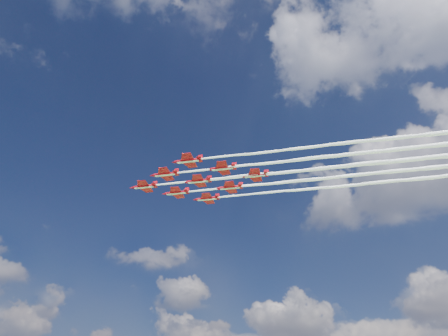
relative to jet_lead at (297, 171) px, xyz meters
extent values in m
cylinder|color=#B80A17|center=(-50.78, -26.37, 0.00)|extent=(7.61, 4.67, 1.10)
cone|color=#B80A17|center=(-55.22, -28.68, 0.00)|extent=(2.28, 1.90, 1.10)
cone|color=#B80A17|center=(-46.60, -24.20, 0.00)|extent=(1.79, 1.58, 1.00)
ellipsoid|color=black|center=(-52.56, -27.29, 0.45)|extent=(2.27, 1.77, 0.72)
cube|color=#B80A17|center=(-50.33, -26.14, -0.05)|extent=(7.09, 9.65, 0.14)
cube|color=#B80A17|center=(-47.23, -24.53, 0.00)|extent=(2.90, 3.84, 0.12)
cube|color=#B80A17|center=(-47.05, -24.43, 0.90)|extent=(1.49, 0.86, 1.80)
cube|color=white|center=(-50.78, -26.37, -0.50)|extent=(7.08, 4.26, 0.12)
cylinder|color=#B80A17|center=(-38.20, -27.80, 0.00)|extent=(7.61, 4.67, 1.10)
cone|color=#B80A17|center=(-42.65, -30.10, 0.00)|extent=(2.28, 1.90, 1.10)
cone|color=#B80A17|center=(-34.03, -25.63, 0.00)|extent=(1.79, 1.58, 1.00)
ellipsoid|color=black|center=(-39.98, -28.72, 0.45)|extent=(2.27, 1.77, 0.72)
cube|color=#B80A17|center=(-37.76, -27.57, -0.05)|extent=(7.09, 9.65, 0.14)
cube|color=#B80A17|center=(-34.65, -25.95, 0.00)|extent=(2.90, 3.84, 0.12)
cube|color=#B80A17|center=(-34.47, -25.86, 0.90)|extent=(1.49, 0.86, 1.80)
cube|color=white|center=(-38.20, -27.80, -0.50)|extent=(7.08, 4.26, 0.12)
cylinder|color=#B80A17|center=(-44.71, -15.27, 0.00)|extent=(7.61, 4.67, 1.10)
cone|color=#B80A17|center=(-49.15, -17.57, 0.00)|extent=(2.28, 1.90, 1.10)
cone|color=#B80A17|center=(-40.54, -13.10, 0.00)|extent=(1.79, 1.58, 1.00)
ellipsoid|color=black|center=(-46.49, -16.19, 0.45)|extent=(2.27, 1.77, 0.72)
cube|color=#B80A17|center=(-44.27, -15.03, -0.05)|extent=(7.09, 9.65, 0.14)
cube|color=#B80A17|center=(-41.16, -13.42, 0.00)|extent=(2.90, 3.84, 0.12)
cube|color=#B80A17|center=(-40.98, -13.33, 0.90)|extent=(1.49, 0.86, 1.80)
cube|color=white|center=(-44.71, -15.27, -0.50)|extent=(7.08, 4.26, 0.12)
cylinder|color=#B80A17|center=(-25.63, -29.22, 0.00)|extent=(7.61, 4.67, 1.10)
cone|color=#B80A17|center=(-30.07, -31.53, 0.00)|extent=(2.28, 1.90, 1.10)
cone|color=#B80A17|center=(-21.45, -27.05, 0.00)|extent=(1.79, 1.58, 1.00)
ellipsoid|color=black|center=(-27.41, -30.14, 0.45)|extent=(2.27, 1.77, 0.72)
cube|color=#B80A17|center=(-25.18, -28.99, -0.05)|extent=(7.09, 9.65, 0.14)
cube|color=#B80A17|center=(-22.08, -27.38, 0.00)|extent=(2.90, 3.84, 0.12)
cube|color=#B80A17|center=(-21.90, -27.28, 0.90)|extent=(1.49, 0.86, 1.80)
cube|color=white|center=(-25.63, -29.22, -0.50)|extent=(7.08, 4.26, 0.12)
cylinder|color=#B80A17|center=(-32.14, -16.69, 0.00)|extent=(7.61, 4.67, 1.10)
cone|color=#B80A17|center=(-36.58, -19.00, 0.00)|extent=(2.28, 1.90, 1.10)
cone|color=#B80A17|center=(-27.96, -14.52, 0.00)|extent=(1.79, 1.58, 1.00)
ellipsoid|color=black|center=(-33.91, -17.61, 0.45)|extent=(2.27, 1.77, 0.72)
cube|color=#B80A17|center=(-31.69, -16.46, -0.05)|extent=(7.09, 9.65, 0.14)
cube|color=#B80A17|center=(-28.58, -14.84, 0.00)|extent=(2.90, 3.84, 0.12)
cube|color=#B80A17|center=(-28.41, -14.75, 0.90)|extent=(1.49, 0.86, 1.80)
cube|color=white|center=(-32.14, -16.69, -0.50)|extent=(7.08, 4.26, 0.12)
cylinder|color=#B80A17|center=(-38.64, -4.16, 0.00)|extent=(7.61, 4.67, 1.10)
cone|color=#B80A17|center=(-43.09, -6.47, 0.00)|extent=(2.28, 1.90, 1.10)
cone|color=#B80A17|center=(-34.47, -1.99, 0.00)|extent=(1.79, 1.58, 1.00)
ellipsoid|color=black|center=(-40.42, -5.08, 0.45)|extent=(2.27, 1.77, 0.72)
cube|color=#B80A17|center=(-38.20, -3.93, -0.05)|extent=(7.09, 9.65, 0.14)
cube|color=#B80A17|center=(-35.09, -2.31, 0.00)|extent=(2.90, 3.84, 0.12)
cube|color=#B80A17|center=(-34.91, -2.22, 0.90)|extent=(1.49, 0.86, 1.80)
cube|color=white|center=(-38.64, -4.16, -0.50)|extent=(7.08, 4.26, 0.12)
cylinder|color=#B80A17|center=(-19.56, -18.11, 0.00)|extent=(7.61, 4.67, 1.10)
cone|color=#B80A17|center=(-24.00, -20.42, 0.00)|extent=(2.28, 1.90, 1.10)
cone|color=#B80A17|center=(-15.39, -15.95, 0.00)|extent=(1.79, 1.58, 1.00)
ellipsoid|color=black|center=(-21.34, -19.04, 0.45)|extent=(2.27, 1.77, 0.72)
cube|color=#B80A17|center=(-19.12, -17.88, -0.05)|extent=(7.09, 9.65, 0.14)
cube|color=#B80A17|center=(-16.01, -16.27, 0.00)|extent=(2.90, 3.84, 0.12)
cube|color=#B80A17|center=(-15.83, -16.18, 0.90)|extent=(1.49, 0.86, 1.80)
cube|color=white|center=(-19.56, -18.11, -0.50)|extent=(7.08, 4.26, 0.12)
cylinder|color=#B80A17|center=(-26.07, -5.58, 0.00)|extent=(7.61, 4.67, 1.10)
cone|color=#B80A17|center=(-30.51, -7.89, 0.00)|extent=(2.28, 1.90, 1.10)
cone|color=#B80A17|center=(-21.89, -3.42, 0.00)|extent=(1.79, 1.58, 1.00)
ellipsoid|color=black|center=(-27.85, -6.51, 0.45)|extent=(2.27, 1.77, 0.72)
cube|color=#B80A17|center=(-25.63, -5.35, -0.05)|extent=(7.09, 9.65, 0.14)
cube|color=#B80A17|center=(-22.52, -3.74, 0.00)|extent=(2.90, 3.84, 0.12)
cube|color=#B80A17|center=(-22.34, -3.65, 0.90)|extent=(1.49, 0.86, 1.80)
cube|color=white|center=(-26.07, -5.58, -0.50)|extent=(7.08, 4.26, 0.12)
cylinder|color=#B80A17|center=(-13.49, -7.01, 0.00)|extent=(7.61, 4.67, 1.10)
cone|color=#B80A17|center=(-17.94, -9.31, 0.00)|extent=(2.28, 1.90, 1.10)
cone|color=#B80A17|center=(-9.32, -4.84, 0.00)|extent=(1.79, 1.58, 1.00)
ellipsoid|color=black|center=(-15.27, -7.93, 0.45)|extent=(2.27, 1.77, 0.72)
cube|color=#B80A17|center=(-13.05, -6.78, -0.05)|extent=(7.09, 9.65, 0.14)
cube|color=#B80A17|center=(-9.94, -5.16, 0.00)|extent=(2.90, 3.84, 0.12)
cube|color=#B80A17|center=(-9.76, -5.07, 0.90)|extent=(1.49, 0.86, 1.80)
cube|color=white|center=(-13.49, -7.01, -0.50)|extent=(7.08, 4.26, 0.12)
camera|label=1|loc=(62.18, -119.02, -80.64)|focal=35.00mm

